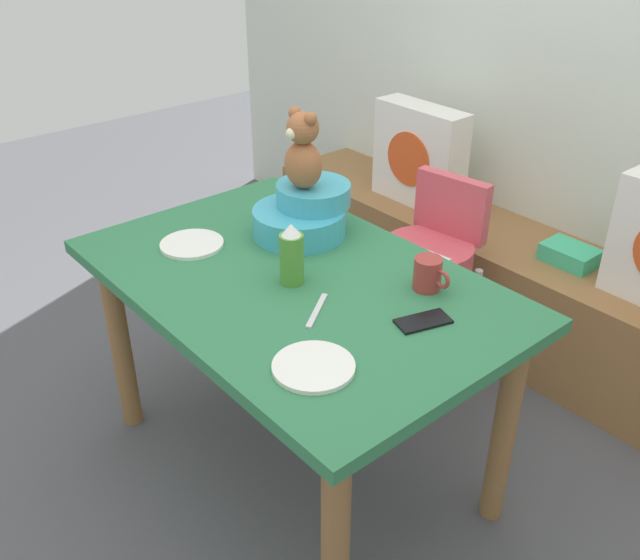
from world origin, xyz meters
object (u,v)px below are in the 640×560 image
(pillow_floral_left, at_px, (419,155))
(book_stack, at_px, (570,255))
(dinner_plate_far, at_px, (192,244))
(infant_seat_teal, at_px, (304,213))
(ketchup_bottle, at_px, (292,255))
(coffee_mug, at_px, (428,274))
(teddy_bear, at_px, (303,152))
(dinner_plate_near, at_px, (314,367))
(highchair, at_px, (430,253))
(cell_phone, at_px, (423,321))
(dining_table, at_px, (295,308))

(pillow_floral_left, xyz_separation_m, book_stack, (0.78, 0.02, -0.19))
(dinner_plate_far, bearing_deg, infant_seat_teal, 64.41)
(ketchup_bottle, distance_m, coffee_mug, 0.39)
(teddy_bear, height_order, dinner_plate_near, teddy_bear)
(book_stack, distance_m, coffee_mug, 0.97)
(pillow_floral_left, height_order, highchair, pillow_floral_left)
(pillow_floral_left, height_order, coffee_mug, pillow_floral_left)
(cell_phone, bearing_deg, book_stack, -62.50)
(pillow_floral_left, relative_size, teddy_bear, 1.76)
(highchair, bearing_deg, ketchup_bottle, -80.24)
(dining_table, relative_size, dinner_plate_near, 6.55)
(book_stack, relative_size, highchair, 0.25)
(cell_phone, bearing_deg, infant_seat_teal, 8.42)
(ketchup_bottle, bearing_deg, coffee_mug, 44.06)
(dining_table, relative_size, ketchup_bottle, 7.08)
(teddy_bear, bearing_deg, coffee_mug, 4.87)
(ketchup_bottle, bearing_deg, dinner_plate_far, -164.88)
(book_stack, height_order, dining_table, dining_table)
(pillow_floral_left, distance_m, dinner_plate_far, 1.29)
(book_stack, height_order, highchair, highchair)
(highchair, distance_m, coffee_mug, 0.69)
(dining_table, xyz_separation_m, teddy_bear, (-0.20, 0.20, 0.39))
(dinner_plate_near, bearing_deg, dinner_plate_far, 171.36)
(book_stack, bearing_deg, coffee_mug, -84.93)
(pillow_floral_left, bearing_deg, book_stack, 1.55)
(infant_seat_teal, bearing_deg, dinner_plate_near, -37.39)
(highchair, distance_m, teddy_bear, 0.73)
(dining_table, bearing_deg, cell_phone, 14.82)
(cell_phone, bearing_deg, ketchup_bottle, 35.96)
(pillow_floral_left, bearing_deg, highchair, -42.65)
(book_stack, bearing_deg, cell_phone, -79.75)
(pillow_floral_left, distance_m, coffee_mug, 1.25)
(teddy_bear, bearing_deg, dinner_plate_far, -115.63)
(pillow_floral_left, xyz_separation_m, highchair, (0.45, -0.42, -0.16))
(coffee_mug, bearing_deg, dinner_plate_far, -150.59)
(highchair, distance_m, ketchup_bottle, 0.83)
(pillow_floral_left, relative_size, dinner_plate_far, 2.20)
(infant_seat_teal, bearing_deg, coffee_mug, 4.80)
(infant_seat_teal, height_order, cell_phone, infant_seat_teal)
(highchair, height_order, teddy_bear, teddy_bear)
(dining_table, bearing_deg, book_stack, 79.54)
(dinner_plate_far, bearing_deg, dinner_plate_near, -8.64)
(infant_seat_teal, bearing_deg, dinner_plate_far, -115.59)
(teddy_bear, xyz_separation_m, ketchup_bottle, (0.22, -0.23, -0.19))
(pillow_floral_left, distance_m, book_stack, 0.80)
(dining_table, height_order, teddy_bear, teddy_bear)
(pillow_floral_left, height_order, dinner_plate_far, pillow_floral_left)
(infant_seat_teal, height_order, coffee_mug, infant_seat_teal)
(pillow_floral_left, relative_size, book_stack, 2.20)
(highchair, bearing_deg, dining_table, -81.59)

